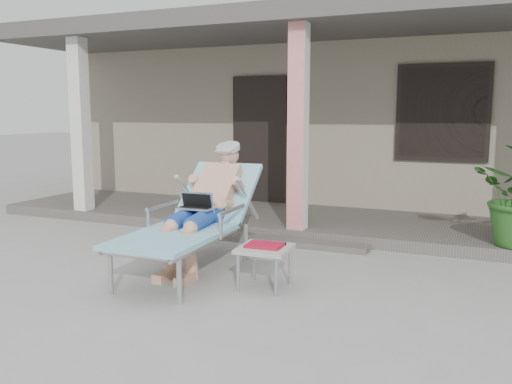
% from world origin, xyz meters
% --- Properties ---
extents(ground, '(60.00, 60.00, 0.00)m').
position_xyz_m(ground, '(0.00, 0.00, 0.00)').
color(ground, '#9E9E99').
rests_on(ground, ground).
extents(house, '(10.40, 5.40, 3.30)m').
position_xyz_m(house, '(0.00, 6.50, 1.67)').
color(house, gray).
rests_on(house, ground).
extents(porch_deck, '(10.00, 2.00, 0.15)m').
position_xyz_m(porch_deck, '(0.00, 3.00, 0.07)').
color(porch_deck, '#605B56').
rests_on(porch_deck, ground).
extents(porch_overhang, '(10.00, 2.30, 2.85)m').
position_xyz_m(porch_overhang, '(0.00, 2.95, 2.79)').
color(porch_overhang, silver).
rests_on(porch_overhang, porch_deck).
extents(porch_step, '(2.00, 0.30, 0.07)m').
position_xyz_m(porch_step, '(0.00, 1.85, 0.04)').
color(porch_step, '#605B56').
rests_on(porch_step, ground).
extents(lounger, '(0.89, 2.21, 1.42)m').
position_xyz_m(lounger, '(-0.55, 0.54, 0.87)').
color(lounger, '#B7B7BC').
rests_on(lounger, ground).
extents(side_table, '(0.50, 0.50, 0.43)m').
position_xyz_m(side_table, '(0.35, 0.17, 0.36)').
color(side_table, '#ABABA6').
rests_on(side_table, ground).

